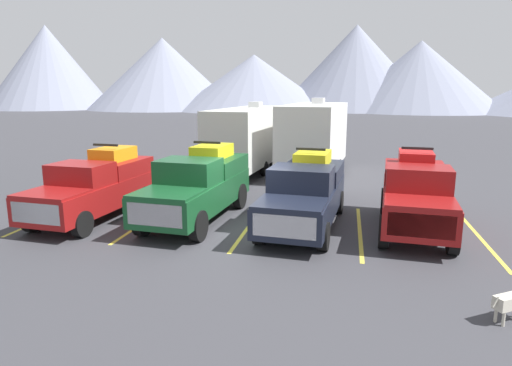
# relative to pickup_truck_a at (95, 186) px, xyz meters

# --- Properties ---
(ground_plane) EXTENTS (240.00, 240.00, 0.00)m
(ground_plane) POSITION_rel_pickup_truck_a_xyz_m (5.44, -0.44, -1.12)
(ground_plane) COLOR #38383D
(pickup_truck_a) EXTENTS (2.44, 5.39, 2.48)m
(pickup_truck_a) POSITION_rel_pickup_truck_a_xyz_m (0.00, 0.00, 0.00)
(pickup_truck_a) COLOR maroon
(pickup_truck_a) RESTS_ON ground
(pickup_truck_b) EXTENTS (2.50, 5.88, 2.59)m
(pickup_truck_b) POSITION_rel_pickup_truck_a_xyz_m (3.57, 0.51, 0.08)
(pickup_truck_b) COLOR #144723
(pickup_truck_b) RESTS_ON ground
(pickup_truck_c) EXTENTS (2.51, 6.01, 2.44)m
(pickup_truck_c) POSITION_rel_pickup_truck_a_xyz_m (7.22, 0.49, -0.00)
(pickup_truck_c) COLOR black
(pickup_truck_c) RESTS_ON ground
(pickup_truck_d) EXTENTS (2.45, 5.40, 2.55)m
(pickup_truck_d) POSITION_rel_pickup_truck_a_xyz_m (10.66, 0.64, 0.07)
(pickup_truck_d) COLOR maroon
(pickup_truck_d) RESTS_ON ground
(lot_stripe_a) EXTENTS (0.12, 5.50, 0.01)m
(lot_stripe_a) POSITION_rel_pickup_truck_a_xyz_m (-1.64, 0.15, -1.12)
(lot_stripe_a) COLOR gold
(lot_stripe_a) RESTS_ON ground
(lot_stripe_b) EXTENTS (0.12, 5.50, 0.01)m
(lot_stripe_b) POSITION_rel_pickup_truck_a_xyz_m (1.90, 0.15, -1.12)
(lot_stripe_b) COLOR gold
(lot_stripe_b) RESTS_ON ground
(lot_stripe_c) EXTENTS (0.12, 5.50, 0.01)m
(lot_stripe_c) POSITION_rel_pickup_truck_a_xyz_m (5.44, 0.15, -1.12)
(lot_stripe_c) COLOR gold
(lot_stripe_c) RESTS_ON ground
(lot_stripe_d) EXTENTS (0.12, 5.50, 0.01)m
(lot_stripe_d) POSITION_rel_pickup_truck_a_xyz_m (8.99, 0.15, -1.12)
(lot_stripe_d) COLOR gold
(lot_stripe_d) RESTS_ON ground
(lot_stripe_e) EXTENTS (0.12, 5.50, 0.01)m
(lot_stripe_e) POSITION_rel_pickup_truck_a_xyz_m (12.53, 0.15, -1.12)
(lot_stripe_e) COLOR gold
(lot_stripe_e) RESTS_ON ground
(camper_trailer_a) EXTENTS (3.18, 9.07, 3.69)m
(camper_trailer_a) POSITION_rel_pickup_truck_a_xyz_m (3.36, 9.62, 0.83)
(camper_trailer_a) COLOR silver
(camper_trailer_a) RESTS_ON ground
(camper_trailer_b) EXTENTS (3.25, 8.14, 3.92)m
(camper_trailer_b) POSITION_rel_pickup_truck_a_xyz_m (6.82, 9.41, 0.94)
(camper_trailer_b) COLOR white
(camper_trailer_b) RESTS_ON ground
(mountain_ridge) EXTENTS (161.75, 53.38, 17.86)m
(mountain_ridge) POSITION_rel_pickup_truck_a_xyz_m (14.74, 81.01, 5.81)
(mountain_ridge) COLOR gray
(mountain_ridge) RESTS_ON ground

